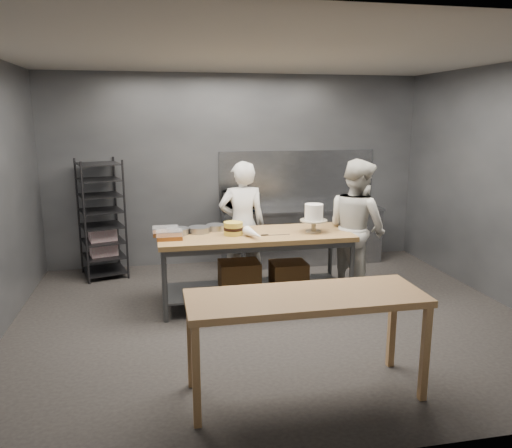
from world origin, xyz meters
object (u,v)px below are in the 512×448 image
(work_table, at_px, (257,260))
(layer_cake, at_px, (233,228))
(chef_behind, at_px, (242,225))
(near_counter, at_px, (306,305))
(frosted_cake_stand, at_px, (314,215))
(chef_right, at_px, (357,228))
(microwave, at_px, (241,201))
(speed_rack, at_px, (102,220))

(work_table, height_order, layer_cake, layer_cake)
(chef_behind, bearing_deg, near_counter, 92.42)
(layer_cake, bearing_deg, near_counter, -82.61)
(frosted_cake_stand, bearing_deg, near_counter, -109.35)
(frosted_cake_stand, bearing_deg, chef_right, 12.16)
(chef_right, height_order, frosted_cake_stand, chef_right)
(work_table, bearing_deg, near_counter, -90.75)
(layer_cake, bearing_deg, work_table, 4.92)
(chef_behind, xyz_separation_m, frosted_cake_stand, (0.78, -0.74, 0.26))
(near_counter, bearing_deg, microwave, 88.54)
(chef_right, distance_m, microwave, 2.03)
(speed_rack, bearing_deg, microwave, 2.19)
(speed_rack, distance_m, chef_behind, 2.14)
(microwave, bearing_deg, near_counter, -91.46)
(microwave, xyz_separation_m, layer_cake, (-0.38, -1.66, -0.05))
(chef_behind, xyz_separation_m, chef_right, (1.42, -0.61, 0.03))
(layer_cake, bearing_deg, chef_right, 3.02)
(near_counter, relative_size, chef_behind, 1.13)
(speed_rack, height_order, layer_cake, speed_rack)
(chef_right, bearing_deg, work_table, 74.52)
(near_counter, xyz_separation_m, chef_right, (1.37, 2.23, 0.10))
(chef_right, bearing_deg, chef_behind, 48.82)
(chef_right, bearing_deg, microwave, 21.05)
(microwave, distance_m, frosted_cake_stand, 1.83)
(chef_behind, xyz_separation_m, microwave, (0.14, 0.96, 0.17))
(near_counter, bearing_deg, chef_right, 58.38)
(microwave, bearing_deg, chef_behind, -98.47)
(chef_behind, bearing_deg, chef_right, 158.37)
(frosted_cake_stand, relative_size, layer_cake, 1.52)
(chef_right, xyz_separation_m, frosted_cake_stand, (-0.64, -0.14, 0.23))
(near_counter, xyz_separation_m, layer_cake, (-0.28, 2.15, 0.19))
(work_table, distance_m, chef_right, 1.39)
(near_counter, height_order, frosted_cake_stand, frosted_cake_stand)
(frosted_cake_stand, bearing_deg, layer_cake, 177.15)
(speed_rack, height_order, chef_right, chef_right)
(chef_behind, relative_size, layer_cake, 7.48)
(chef_behind, height_order, chef_right, chef_right)
(work_table, height_order, chef_right, chef_right)
(speed_rack, distance_m, chef_right, 3.69)
(frosted_cake_stand, bearing_deg, chef_behind, 136.43)
(speed_rack, relative_size, chef_right, 0.96)
(speed_rack, distance_m, frosted_cake_stand, 3.19)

